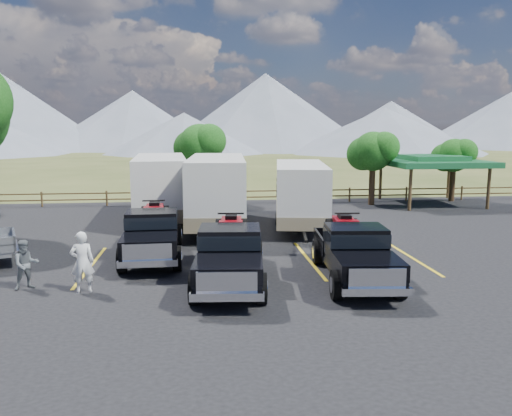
{
  "coord_description": "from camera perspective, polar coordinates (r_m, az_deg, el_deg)",
  "views": [
    {
      "loc": [
        -2.03,
        -13.98,
        4.95
      ],
      "look_at": [
        0.31,
        6.81,
        1.6
      ],
      "focal_mm": 35.0,
      "sensor_mm": 36.0,
      "label": 1
    }
  ],
  "objects": [
    {
      "name": "ground",
      "position": [
        14.97,
        1.75,
        -10.21
      ],
      "size": [
        320.0,
        320.0,
        0.0
      ],
      "primitive_type": "plane",
      "color": "#3E4B20",
      "rests_on": "ground"
    },
    {
      "name": "asphalt_lot",
      "position": [
        17.8,
        0.37,
        -6.98
      ],
      "size": [
        44.0,
        34.0,
        0.04
      ],
      "primitive_type": "cube",
      "color": "black",
      "rests_on": "ground"
    },
    {
      "name": "stall_lines",
      "position": [
        18.75,
        0.01,
        -6.07
      ],
      "size": [
        12.12,
        5.5,
        0.01
      ],
      "color": "yellow",
      "rests_on": "asphalt_lot"
    },
    {
      "name": "tree_ne_a",
      "position": [
        32.92,
        13.19,
        6.31
      ],
      "size": [
        3.11,
        2.92,
        4.76
      ],
      "color": "black",
      "rests_on": "ground"
    },
    {
      "name": "tree_ne_b",
      "position": [
        36.28,
        21.65,
        5.58
      ],
      "size": [
        2.77,
        2.59,
        4.27
      ],
      "color": "black",
      "rests_on": "ground"
    },
    {
      "name": "tree_north",
      "position": [
        33.02,
        -6.47,
        7.1
      ],
      "size": [
        3.46,
        3.24,
        5.25
      ],
      "color": "black",
      "rests_on": "ground"
    },
    {
      "name": "rail_fence",
      "position": [
        33.02,
        0.64,
        1.54
      ],
      "size": [
        36.12,
        0.12,
        1.0
      ],
      "color": "brown",
      "rests_on": "ground"
    },
    {
      "name": "pavilion",
      "position": [
        34.5,
        19.49,
        4.99
      ],
      "size": [
        6.2,
        6.2,
        3.22
      ],
      "color": "brown",
      "rests_on": "ground"
    },
    {
      "name": "mountain_range",
      "position": [
        120.13,
        -9.24,
        10.38
      ],
      "size": [
        209.0,
        71.0,
        20.0
      ],
      "color": "slate",
      "rests_on": "ground"
    },
    {
      "name": "rig_left",
      "position": [
        19.58,
        -11.73,
        -2.66
      ],
      "size": [
        2.32,
        6.19,
        2.05
      ],
      "rotation": [
        0.0,
        0.0,
        0.03
      ],
      "color": "black",
      "rests_on": "asphalt_lot"
    },
    {
      "name": "rig_center",
      "position": [
        16.09,
        -2.98,
        -5.01
      ],
      "size": [
        2.6,
        6.32,
        2.06
      ],
      "rotation": [
        0.0,
        0.0,
        -0.09
      ],
      "color": "black",
      "rests_on": "asphalt_lot"
    },
    {
      "name": "rig_right",
      "position": [
        16.74,
        11.08,
        -4.7
      ],
      "size": [
        2.55,
        6.16,
        2.01
      ],
      "rotation": [
        0.0,
        0.0,
        -0.09
      ],
      "color": "black",
      "rests_on": "asphalt_lot"
    },
    {
      "name": "trailer_left",
      "position": [
        26.91,
        -10.84,
        2.31
      ],
      "size": [
        3.08,
        9.94,
        3.44
      ],
      "rotation": [
        0.0,
        0.0,
        0.07
      ],
      "color": "silver",
      "rests_on": "asphalt_lot"
    },
    {
      "name": "trailer_center",
      "position": [
        24.57,
        -4.46,
        1.9
      ],
      "size": [
        3.09,
        10.16,
        3.52
      ],
      "rotation": [
        0.0,
        0.0,
        -0.06
      ],
      "color": "silver",
      "rests_on": "asphalt_lot"
    },
    {
      "name": "trailer_right",
      "position": [
        24.96,
        5.09,
        1.59
      ],
      "size": [
        3.47,
        9.2,
        3.18
      ],
      "rotation": [
        0.0,
        0.0,
        -0.15
      ],
      "color": "silver",
      "rests_on": "asphalt_lot"
    },
    {
      "name": "person_a",
      "position": [
        15.93,
        -19.24,
        -5.85
      ],
      "size": [
        0.75,
        0.56,
        1.88
      ],
      "primitive_type": "imported",
      "rotation": [
        0.0,
        0.0,
        3.31
      ],
      "color": "white",
      "rests_on": "asphalt_lot"
    },
    {
      "name": "person_b",
      "position": [
        16.96,
        -24.8,
        -5.88
      ],
      "size": [
        0.93,
        0.86,
        1.55
      ],
      "primitive_type": "imported",
      "rotation": [
        0.0,
        0.0,
        0.46
      ],
      "color": "slate",
      "rests_on": "asphalt_lot"
    }
  ]
}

